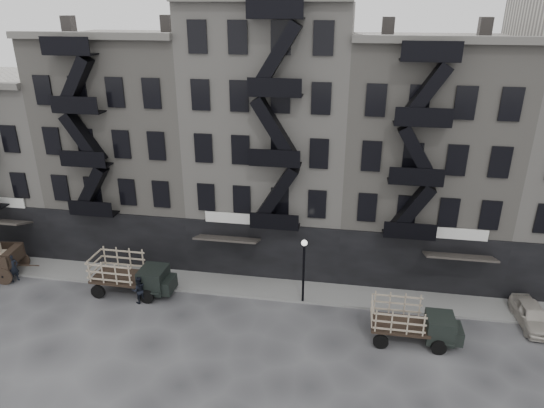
% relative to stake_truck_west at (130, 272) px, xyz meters
% --- Properties ---
extents(ground, '(140.00, 140.00, 0.00)m').
position_rel_stake_truck_west_xyz_m(ground, '(7.75, -2.00, -1.47)').
color(ground, '#38383A').
rests_on(ground, ground).
extents(sidewalk, '(55.00, 2.50, 0.15)m').
position_rel_stake_truck_west_xyz_m(sidewalk, '(7.75, 1.75, -1.39)').
color(sidewalk, slate).
rests_on(sidewalk, ground).
extents(building_west, '(10.00, 11.35, 13.20)m').
position_rel_stake_truck_west_xyz_m(building_west, '(-12.25, 7.83, 4.53)').
color(building_west, '#9F9A92').
rests_on(building_west, ground).
extents(building_midwest, '(10.00, 11.35, 16.20)m').
position_rel_stake_truck_west_xyz_m(building_midwest, '(-2.25, 7.82, 6.03)').
color(building_midwest, gray).
rests_on(building_midwest, ground).
extents(building_center, '(10.00, 11.35, 18.20)m').
position_rel_stake_truck_west_xyz_m(building_center, '(7.75, 7.82, 7.03)').
color(building_center, '#9F9A92').
rests_on(building_center, ground).
extents(building_mideast, '(10.00, 11.35, 16.20)m').
position_rel_stake_truck_west_xyz_m(building_mideast, '(17.75, 7.82, 6.03)').
color(building_mideast, gray).
rests_on(building_mideast, ground).
extents(lamp_post, '(0.36, 0.36, 4.28)m').
position_rel_stake_truck_west_xyz_m(lamp_post, '(10.75, 0.60, 1.32)').
color(lamp_post, black).
rests_on(lamp_post, ground).
extents(stake_truck_west, '(5.16, 2.20, 2.57)m').
position_rel_stake_truck_west_xyz_m(stake_truck_west, '(0.00, 0.00, 0.00)').
color(stake_truck_west, black).
rests_on(stake_truck_west, ground).
extents(stake_truck_east, '(4.74, 1.99, 2.37)m').
position_rel_stake_truck_west_xyz_m(stake_truck_east, '(16.91, -2.00, -0.11)').
color(stake_truck_east, black).
rests_on(stake_truck_east, ground).
extents(car_east, '(1.77, 3.83, 1.27)m').
position_rel_stake_truck_west_xyz_m(car_east, '(23.74, 0.60, -0.83)').
color(car_east, '#AFA89D').
rests_on(car_east, ground).
extents(pedestrian_west, '(0.73, 0.83, 1.90)m').
position_rel_stake_truck_west_xyz_m(pedestrian_west, '(-8.18, -0.00, -0.52)').
color(pedestrian_west, black).
rests_on(pedestrian_west, ground).
extents(pedestrian_mid, '(1.08, 1.01, 1.77)m').
position_rel_stake_truck_west_xyz_m(pedestrian_mid, '(0.94, -1.00, -0.58)').
color(pedestrian_mid, black).
rests_on(pedestrian_mid, ground).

